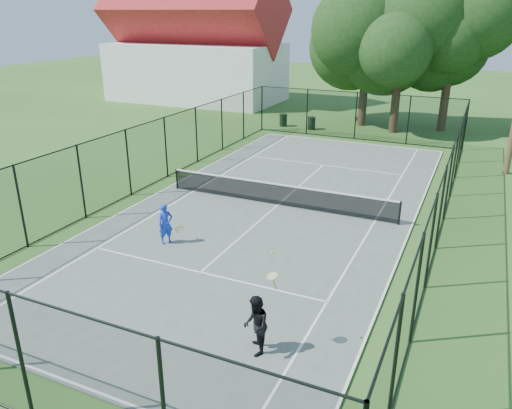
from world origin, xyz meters
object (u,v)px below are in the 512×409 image
at_px(tennis_net, 278,193).
at_px(player_black, 256,325).
at_px(trash_bin_right, 311,123).
at_px(player_blue, 166,224).
at_px(trash_bin_left, 283,120).

relative_size(tennis_net, player_black, 3.90).
distance_m(tennis_net, player_black, 9.77).
bearing_deg(trash_bin_right, tennis_net, -76.76).
height_order(player_blue, player_black, player_black).
xyz_separation_m(trash_bin_left, trash_bin_right, (2.17, -0.15, -0.00)).
bearing_deg(tennis_net, player_black, -70.89).
bearing_deg(player_blue, trash_bin_left, 99.83).
distance_m(tennis_net, trash_bin_left, 15.76).
bearing_deg(tennis_net, trash_bin_left, 110.81).
height_order(trash_bin_left, player_black, player_black).
bearing_deg(trash_bin_left, tennis_net, -69.19).
relative_size(trash_bin_right, player_blue, 0.60).
height_order(tennis_net, player_black, player_black).
relative_size(trash_bin_left, player_blue, 0.60).
xyz_separation_m(tennis_net, trash_bin_right, (-3.43, 14.59, -0.14)).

